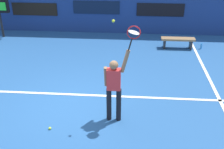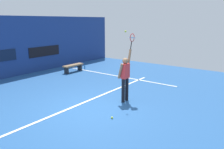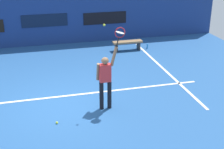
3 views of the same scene
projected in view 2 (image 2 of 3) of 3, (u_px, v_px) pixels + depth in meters
The scene contains 10 objects.
ground_plane at pixel (90, 108), 7.89m from camera, with size 18.00×18.00×0.00m, color #23518C.
sponsor_banner_starboard at pixel (45, 51), 13.70m from camera, with size 2.20×0.03×0.60m, color black.
court_baseline at pixel (79, 105), 8.21m from camera, with size 10.00×0.10×0.01m, color white.
court_sideline at pixel (116, 76), 12.46m from camera, with size 0.10×7.00×0.01m, color white.
tennis_player at pixel (125, 76), 8.36m from camera, with size 0.63×0.31×1.98m.
tennis_racket at pixel (132, 39), 8.37m from camera, with size 0.38×0.27×0.63m.
tennis_ball at pixel (126, 31), 7.95m from camera, with size 0.07×0.07×0.07m, color #CCE033.
court_bench at pixel (73, 66), 13.38m from camera, with size 1.40×0.36×0.45m.
water_bottle at pixel (85, 67), 14.21m from camera, with size 0.07×0.07×0.24m, color #338CD8.
spare_ball at pixel (112, 118), 7.05m from camera, with size 0.07×0.07×0.07m, color #CCE033.
Camera 2 is at (-5.45, -5.04, 3.04)m, focal length 35.66 mm.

